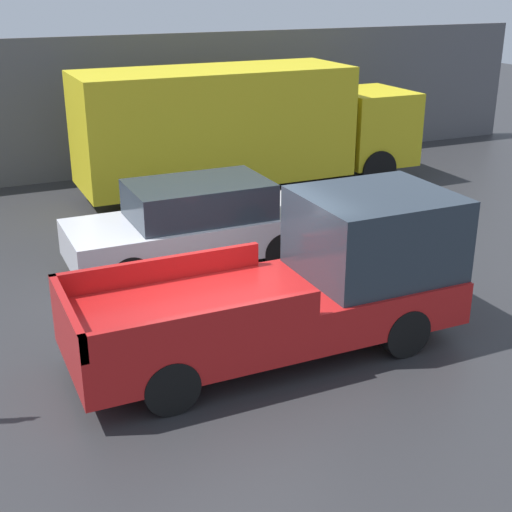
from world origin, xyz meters
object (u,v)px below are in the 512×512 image
(delivery_truck, at_px, (242,126))
(newspaper_box, at_px, (287,142))
(pickup_truck, at_px, (306,281))
(car, at_px, (195,224))

(delivery_truck, height_order, newspaper_box, delivery_truck)
(pickup_truck, height_order, car, pickup_truck)
(delivery_truck, bearing_deg, car, -123.83)
(pickup_truck, distance_m, car, 3.59)
(pickup_truck, xyz_separation_m, delivery_truck, (2.34, 7.69, 0.70))
(car, bearing_deg, delivery_truck, 56.17)
(car, relative_size, delivery_truck, 0.53)
(pickup_truck, relative_size, car, 1.23)
(car, height_order, delivery_truck, delivery_truck)
(delivery_truck, distance_m, newspaper_box, 3.99)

